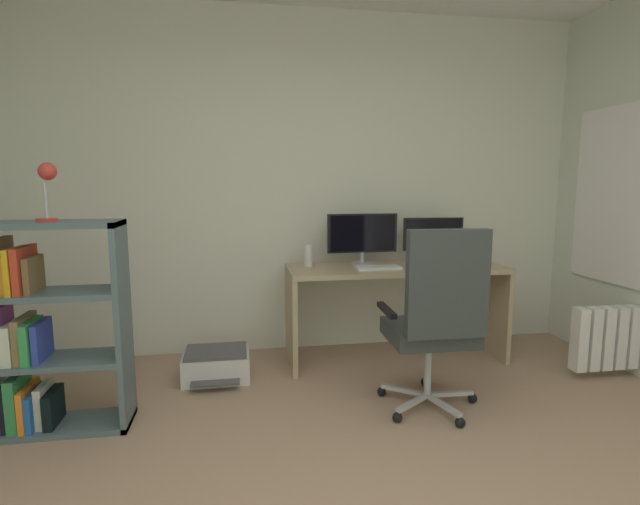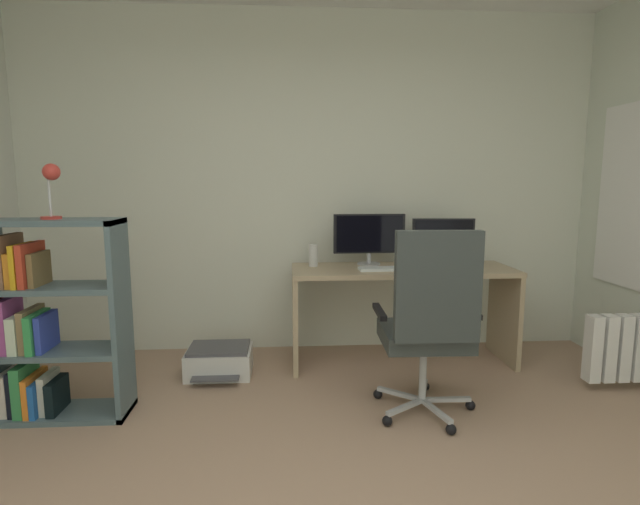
% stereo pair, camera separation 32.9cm
% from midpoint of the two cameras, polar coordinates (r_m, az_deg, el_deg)
% --- Properties ---
extents(wall_back, '(4.60, 0.10, 2.73)m').
position_cam_midpoint_polar(wall_back, '(4.00, -4.67, 7.97)').
color(wall_back, silver).
rests_on(wall_back, ground).
extents(desk, '(1.67, 0.57, 0.74)m').
position_cam_midpoint_polar(desk, '(3.77, 6.46, -4.42)').
color(desk, tan).
rests_on(desk, ground).
extents(monitor_main, '(0.56, 0.18, 0.40)m').
position_cam_midpoint_polar(monitor_main, '(3.79, 2.56, 2.06)').
color(monitor_main, '#B2B5B7').
rests_on(monitor_main, desk).
extents(monitor_secondary, '(0.49, 0.18, 0.36)m').
position_cam_midpoint_polar(monitor_secondary, '(3.96, 10.91, 1.88)').
color(monitor_secondary, '#B2B5B7').
rests_on(monitor_secondary, desk).
extents(keyboard, '(0.35, 0.15, 0.02)m').
position_cam_midpoint_polar(keyboard, '(3.60, 4.24, -1.83)').
color(keyboard, silver).
rests_on(keyboard, desk).
extents(computer_mouse, '(0.07, 0.10, 0.03)m').
position_cam_midpoint_polar(computer_mouse, '(3.67, 8.72, -1.57)').
color(computer_mouse, black).
rests_on(computer_mouse, desk).
extents(desktop_speaker, '(0.07, 0.07, 0.17)m').
position_cam_midpoint_polar(desktop_speaker, '(3.70, -3.97, -0.37)').
color(desktop_speaker, silver).
rests_on(desktop_speaker, desk).
extents(office_chair, '(0.63, 0.63, 1.13)m').
position_cam_midpoint_polar(office_chair, '(2.89, 10.42, -7.47)').
color(office_chair, '#B7BABC').
rests_on(office_chair, ground).
extents(bookshelf, '(0.76, 0.30, 1.18)m').
position_cam_midpoint_polar(bookshelf, '(3.19, -33.14, -8.21)').
color(bookshelf, '#4D6369').
rests_on(bookshelf, ground).
extents(desk_lamp, '(0.12, 0.11, 0.31)m').
position_cam_midpoint_polar(desk_lamp, '(3.03, -32.29, 7.10)').
color(desk_lamp, '#C3382F').
rests_on(desk_lamp, bookshelf).
extents(printer, '(0.46, 0.44, 0.21)m').
position_cam_midpoint_polar(printer, '(3.62, -14.75, -12.71)').
color(printer, silver).
rests_on(printer, ground).
extents(radiator, '(0.79, 0.10, 0.45)m').
position_cam_midpoint_polar(radiator, '(4.04, 30.31, -8.64)').
color(radiator, white).
rests_on(radiator, ground).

